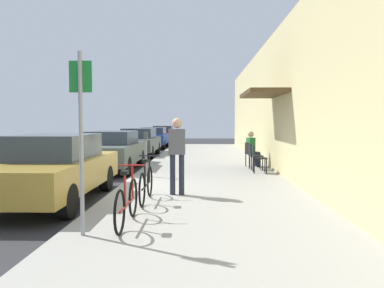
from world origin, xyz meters
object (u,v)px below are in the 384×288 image
(parked_car_4, at_px, (163,134))
(cafe_chair_1, at_px, (254,155))
(street_sign, at_px, (81,129))
(pedestrian_standing, at_px, (177,150))
(seated_patron_2, at_px, (252,147))
(cafe_chair_0, at_px, (257,157))
(parked_car_0, at_px, (54,168))
(parked_car_3, at_px, (153,137))
(bicycle_1, at_px, (146,184))
(parked_car_1, at_px, (112,150))
(parked_car_2, at_px, (139,142))
(cafe_chair_2, at_px, (251,153))
(bicycle_0, at_px, (127,202))
(parking_meter, at_px, (146,151))

(parked_car_4, distance_m, cafe_chair_1, 18.97)
(street_sign, bearing_deg, pedestrian_standing, 68.94)
(seated_patron_2, xyz_separation_m, pedestrian_standing, (-2.37, -5.28, 0.30))
(cafe_chair_0, distance_m, cafe_chair_1, 0.83)
(parked_car_0, xyz_separation_m, street_sign, (1.50, -2.73, 0.89))
(parked_car_3, height_order, pedestrian_standing, pedestrian_standing)
(street_sign, distance_m, bicycle_1, 2.63)
(parked_car_1, xyz_separation_m, street_sign, (1.50, -8.00, 0.91))
(bicycle_1, bearing_deg, seated_patron_2, 63.75)
(parked_car_2, bearing_deg, cafe_chair_1, -51.34)
(parked_car_3, height_order, cafe_chair_2, parked_car_3)
(parked_car_0, distance_m, parked_car_2, 10.97)
(cafe_chair_0, bearing_deg, street_sign, -117.49)
(parked_car_3, bearing_deg, cafe_chair_2, -66.11)
(cafe_chair_0, relative_size, pedestrian_standing, 0.51)
(parked_car_3, distance_m, bicycle_1, 17.32)
(parked_car_4, height_order, street_sign, street_sign)
(seated_patron_2, bearing_deg, cafe_chair_2, -165.71)
(parked_car_1, distance_m, parked_car_2, 5.69)
(bicycle_0, height_order, cafe_chair_0, bicycle_0)
(parked_car_1, relative_size, parking_meter, 3.33)
(bicycle_1, bearing_deg, cafe_chair_1, 60.89)
(parked_car_2, relative_size, parked_car_3, 1.00)
(parked_car_0, bearing_deg, parked_car_2, 90.00)
(bicycle_0, xyz_separation_m, cafe_chair_2, (2.94, 7.73, 0.14))
(parked_car_4, bearing_deg, seated_patron_2, -73.99)
(parked_car_0, xyz_separation_m, pedestrian_standing, (2.65, 0.27, 0.37))
(bicycle_0, bearing_deg, parked_car_4, 94.60)
(street_sign, bearing_deg, bicycle_0, 45.11)
(parked_car_0, relative_size, bicycle_1, 2.57)
(cafe_chair_2, height_order, pedestrian_standing, pedestrian_standing)
(parked_car_3, bearing_deg, bicycle_0, -83.88)
(bicycle_1, bearing_deg, parked_car_3, 96.87)
(cafe_chair_1, relative_size, pedestrian_standing, 0.51)
(parked_car_2, bearing_deg, cafe_chair_2, -47.53)
(cafe_chair_0, height_order, pedestrian_standing, pedestrian_standing)
(bicycle_0, distance_m, cafe_chair_1, 7.55)
(parked_car_3, distance_m, cafe_chair_1, 12.99)
(parked_car_4, xyz_separation_m, street_sign, (1.50, -25.80, 0.91))
(cafe_chair_2, bearing_deg, cafe_chair_0, -90.09)
(parked_car_3, height_order, bicycle_0, parked_car_3)
(parked_car_2, height_order, seated_patron_2, seated_patron_2)
(parked_car_2, distance_m, bicycle_0, 13.32)
(parked_car_2, xyz_separation_m, parking_meter, (1.55, -7.93, 0.16))
(pedestrian_standing, bearing_deg, cafe_chair_1, 62.75)
(bicycle_0, bearing_deg, seated_patron_2, 68.86)
(parked_car_2, bearing_deg, street_sign, -83.75)
(cafe_chair_1, bearing_deg, pedestrian_standing, -117.25)
(parked_car_2, height_order, cafe_chair_0, parked_car_2)
(parked_car_3, height_order, cafe_chair_1, parked_car_3)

